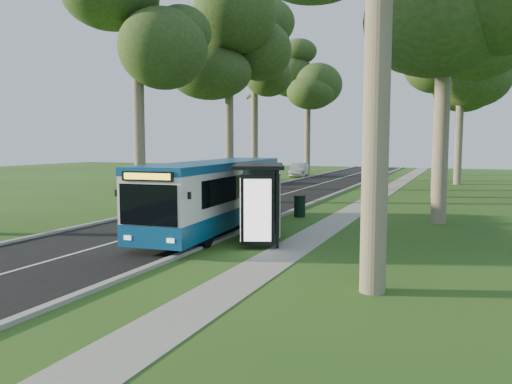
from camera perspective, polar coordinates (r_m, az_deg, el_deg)
ground at (r=20.61m, az=-2.14°, el=-4.80°), size 120.00×120.00×0.00m
road at (r=31.05m, az=-0.27°, el=-1.25°), size 7.00×100.00×0.02m
kerb_east at (r=29.87m, az=5.93°, el=-1.46°), size 0.25×100.00×0.12m
kerb_west at (r=32.56m, az=-5.95°, el=-0.87°), size 0.25×100.00×0.12m
centre_line at (r=31.05m, az=-0.27°, el=-1.23°), size 0.12×100.00×0.00m
footpath at (r=29.16m, az=11.58°, el=-1.81°), size 1.50×100.00×0.02m
bus at (r=21.25m, az=-4.66°, el=-0.34°), size 3.19×11.28×2.95m
bus_stop_sign at (r=21.36m, az=1.98°, el=0.31°), size 0.17×0.39×2.84m
bus_shelter at (r=18.37m, az=0.14°, el=0.47°), size 2.95×3.85×2.93m
litter_bin at (r=25.33m, az=5.01°, el=-1.61°), size 0.62×0.62×1.08m
car_white at (r=45.41m, az=0.52°, el=1.83°), size 1.86×4.28×1.44m
car_silver at (r=55.11m, az=4.93°, el=2.52°), size 2.37×4.83×1.52m
tree_west_b at (r=33.63m, az=-13.52°, el=20.20°), size 5.20×5.20×16.59m
tree_west_c at (r=41.09m, az=-3.11°, el=16.18°), size 5.20×5.20×15.20m
tree_west_d at (r=50.93m, az=-0.16°, el=14.43°), size 5.20×5.20×15.56m
tree_west_e at (r=59.40m, az=5.97°, el=12.97°), size 5.20×5.20×15.33m
tree_east_c at (r=37.28m, az=20.48°, el=17.48°), size 5.20×5.20×15.67m
tree_east_d at (r=48.92m, az=22.46°, el=13.54°), size 5.20×5.20×14.60m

